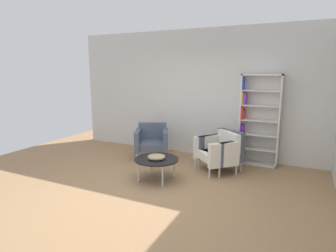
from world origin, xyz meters
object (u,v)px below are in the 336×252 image
object	(u,v)px
armchair_corner_red	(152,140)
bookshelf_tall	(257,121)
coffee_table_low	(157,160)
armchair_near_window	(219,151)
decorative_bowl	(157,157)
armchair_spare_guest	(222,150)

from	to	relation	value
armchair_corner_red	bookshelf_tall	bearing A→B (deg)	-8.67
coffee_table_low	armchair_corner_red	world-z (taller)	armchair_corner_red
bookshelf_tall	armchair_near_window	distance (m)	1.14
coffee_table_low	decorative_bowl	world-z (taller)	decorative_bowl
armchair_corner_red	armchair_spare_guest	distance (m)	1.64
coffee_table_low	armchair_corner_red	size ratio (longest dim) A/B	0.88
armchair_corner_red	armchair_spare_guest	world-z (taller)	same
bookshelf_tall	armchair_corner_red	distance (m)	2.33
armchair_spare_guest	bookshelf_tall	bearing A→B (deg)	82.71
decorative_bowl	armchair_spare_guest	distance (m)	1.41
bookshelf_tall	armchair_spare_guest	xyz separation A→B (m)	(-0.55, -0.69, -0.52)
armchair_corner_red	armchair_near_window	bearing A→B (deg)	-31.66
armchair_corner_red	armchair_near_window	distance (m)	1.61
coffee_table_low	armchair_spare_guest	xyz separation A→B (m)	(0.93, 1.06, 0.04)
armchair_near_window	coffee_table_low	bearing A→B (deg)	-89.69
bookshelf_tall	armchair_near_window	bearing A→B (deg)	-125.57
armchair_near_window	armchair_spare_guest	world-z (taller)	same
armchair_corner_red	armchair_near_window	size ratio (longest dim) A/B	0.96
bookshelf_tall	armchair_near_window	xyz separation A→B (m)	(-0.59, -0.82, -0.52)
armchair_spare_guest	armchair_near_window	bearing A→B (deg)	-76.74
armchair_spare_guest	decorative_bowl	bearing A→B (deg)	-100.38
coffee_table_low	bookshelf_tall	bearing A→B (deg)	49.70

